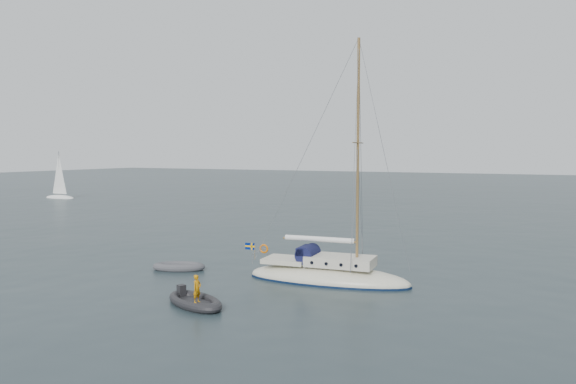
% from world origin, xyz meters
% --- Properties ---
extents(ground, '(300.00, 300.00, 0.00)m').
position_xyz_m(ground, '(0.00, 0.00, 0.00)').
color(ground, black).
rests_on(ground, ground).
extents(sailboat, '(8.93, 2.68, 12.71)m').
position_xyz_m(sailboat, '(-0.43, 0.03, 0.96)').
color(sailboat, beige).
rests_on(sailboat, ground).
extents(dinghy, '(2.98, 1.35, 0.43)m').
position_xyz_m(dinghy, '(-8.99, -1.12, 0.19)').
color(dinghy, '#48484D').
rests_on(dinghy, ground).
extents(rib, '(3.53, 1.61, 1.39)m').
position_xyz_m(rib, '(-3.85, -6.65, 0.22)').
color(rib, black).
rests_on(rib, ground).
extents(distant_yacht_a, '(5.32, 2.84, 7.05)m').
position_xyz_m(distant_yacht_a, '(-54.02, 30.03, 3.01)').
color(distant_yacht_a, white).
rests_on(distant_yacht_a, ground).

